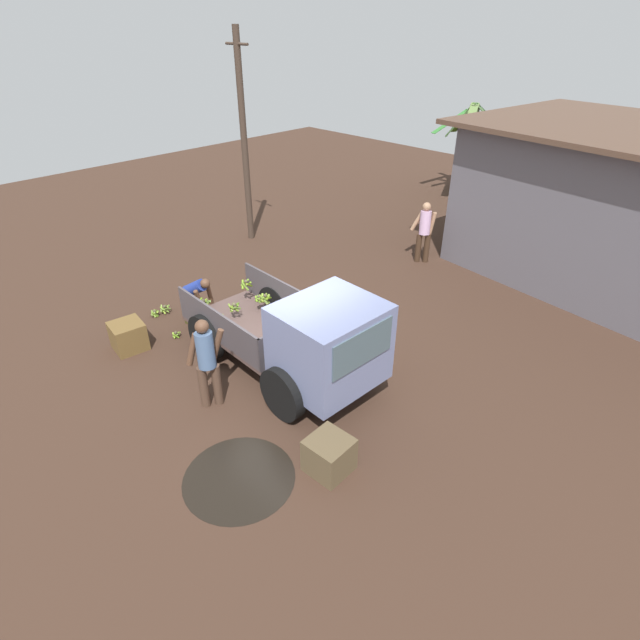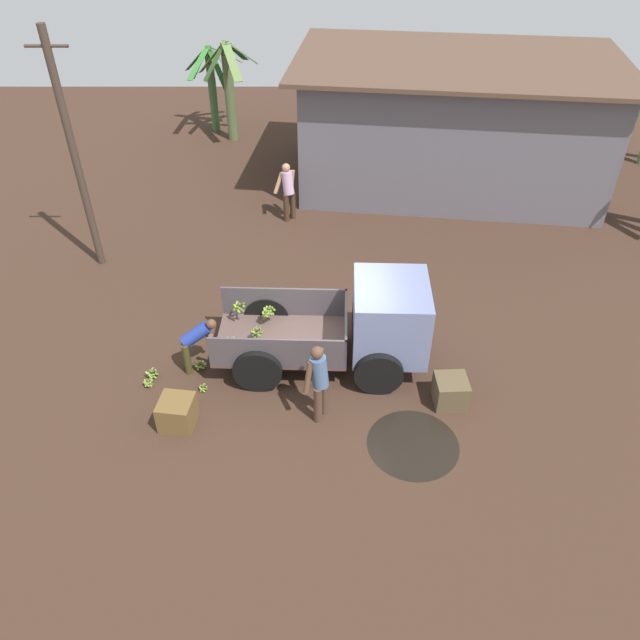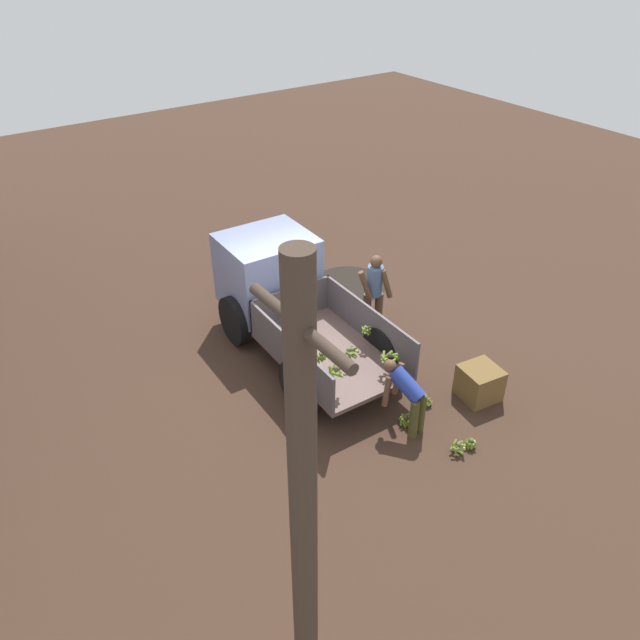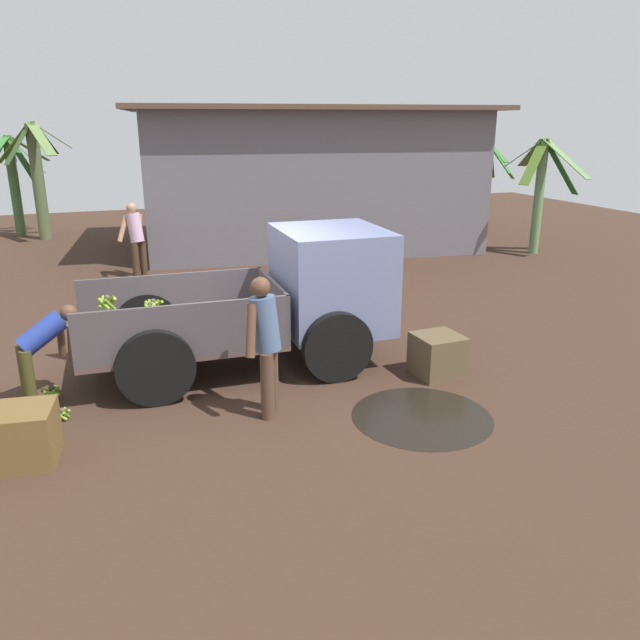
% 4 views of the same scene
% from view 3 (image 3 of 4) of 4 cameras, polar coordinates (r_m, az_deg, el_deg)
% --- Properties ---
extents(ground, '(36.00, 36.00, 0.00)m').
position_cam_3_polar(ground, '(12.12, -2.20, -3.13)').
color(ground, '#3D291E').
extents(mud_patch_0, '(1.72, 1.72, 0.01)m').
position_cam_3_polar(mud_patch_0, '(14.37, 2.66, 3.29)').
color(mud_patch_0, black).
rests_on(mud_patch_0, ground).
extents(cargo_truck, '(4.42, 2.14, 1.96)m').
position_cam_3_polar(cargo_truck, '(12.14, -3.64, 2.82)').
color(cargo_truck, brown).
rests_on(cargo_truck, ground).
extents(utility_pole, '(0.93, 0.19, 5.86)m').
position_cam_3_polar(utility_pole, '(5.03, -1.36, -24.01)').
color(utility_pole, '#413228').
rests_on(utility_pole, ground).
extents(person_foreground_visitor, '(0.56, 0.68, 1.73)m').
position_cam_3_polar(person_foreground_visitor, '(12.31, 4.99, 2.78)').
color(person_foreground_visitor, '#4F372A').
rests_on(person_foreground_visitor, ground).
extents(person_worker_loading, '(0.79, 0.59, 1.21)m').
position_cam_3_polar(person_worker_loading, '(10.16, 7.97, -6.66)').
color(person_worker_loading, '#433E1C').
rests_on(person_worker_loading, ground).
extents(banana_bunch_on_ground_0, '(0.26, 0.24, 0.21)m').
position_cam_3_polar(banana_bunch_on_ground_0, '(10.60, 7.83, -8.95)').
color(banana_bunch_on_ground_0, '#48412F').
rests_on(banana_bunch_on_ground_0, ground).
extents(banana_bunch_on_ground_1, '(0.19, 0.18, 0.16)m').
position_cam_3_polar(banana_bunch_on_ground_1, '(11.05, 9.79, -7.36)').
color(banana_bunch_on_ground_1, brown).
rests_on(banana_bunch_on_ground_1, ground).
extents(banana_bunch_on_ground_2, '(0.27, 0.28, 0.21)m').
position_cam_3_polar(banana_bunch_on_ground_2, '(10.28, 12.53, -11.27)').
color(banana_bunch_on_ground_2, brown).
rests_on(banana_bunch_on_ground_2, ground).
extents(banana_bunch_on_ground_3, '(0.20, 0.21, 0.17)m').
position_cam_3_polar(banana_bunch_on_ground_3, '(10.43, 13.61, -10.88)').
color(banana_bunch_on_ground_3, brown).
rests_on(banana_bunch_on_ground_3, ground).
extents(wooden_crate_0, '(0.72, 0.72, 0.60)m').
position_cam_3_polar(wooden_crate_0, '(11.29, 14.37, -5.59)').
color(wooden_crate_0, brown).
rests_on(wooden_crate_0, ground).
extents(wooden_crate_1, '(0.66, 0.66, 0.59)m').
position_cam_3_polar(wooden_crate_1, '(14.27, -2.90, 4.42)').
color(wooden_crate_1, brown).
rests_on(wooden_crate_1, ground).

